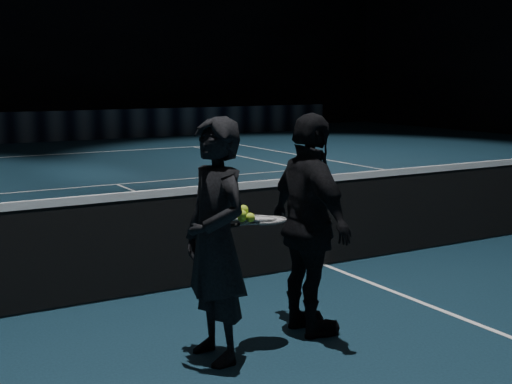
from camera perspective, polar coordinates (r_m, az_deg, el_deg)
floor at (r=7.48m, az=5.50°, el=-5.86°), size 36.00×36.00×0.00m
court_lines at (r=7.48m, az=5.50°, el=-5.83°), size 10.98×23.78×0.01m
net_mesh at (r=7.38m, az=5.56°, el=-2.49°), size 12.80×0.02×0.86m
net_tape at (r=7.30m, az=5.62°, el=1.09°), size 12.80×0.03×0.07m
sponsor_backdrop at (r=21.81m, az=-19.08°, el=4.88°), size 22.00×0.15×0.90m
player_a at (r=4.87m, az=-3.26°, el=-3.92°), size 0.44×0.64×1.68m
player_b at (r=5.37m, az=4.34°, el=-2.67°), size 0.46×1.01×1.68m
racket_lower at (r=5.11m, az=0.96°, el=-2.27°), size 0.70×0.29×0.03m
racket_upper at (r=5.10m, az=0.24°, el=-2.13°), size 0.71×0.34×0.10m
tennis_balls at (r=4.98m, az=-0.85°, el=-1.86°), size 0.12×0.10×0.12m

